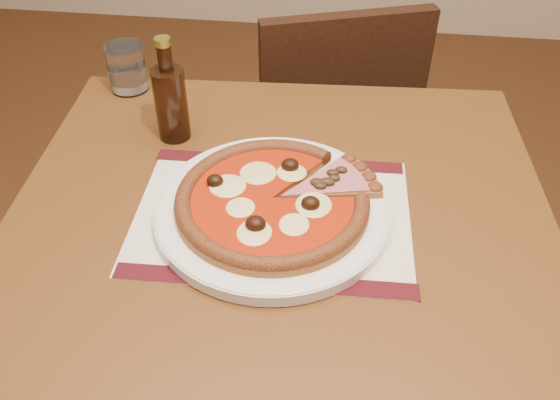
% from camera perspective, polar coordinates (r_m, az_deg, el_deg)
% --- Properties ---
extents(table, '(0.85, 0.85, 0.75)m').
position_cam_1_polar(table, '(0.92, -0.16, -6.98)').
color(table, brown).
rests_on(table, ground).
extents(chair_far, '(0.49, 0.49, 0.82)m').
position_cam_1_polar(chair_far, '(1.55, 4.73, 6.85)').
color(chair_far, black).
rests_on(chair_far, ground).
extents(placemat, '(0.41, 0.30, 0.00)m').
position_cam_1_polar(placemat, '(0.86, -0.74, -1.47)').
color(placemat, white).
rests_on(placemat, table).
extents(plate, '(0.34, 0.34, 0.02)m').
position_cam_1_polar(plate, '(0.86, -0.74, -0.98)').
color(plate, white).
rests_on(plate, placemat).
extents(pizza, '(0.28, 0.28, 0.04)m').
position_cam_1_polar(pizza, '(0.84, -0.77, 0.01)').
color(pizza, '#9F5A26').
rests_on(pizza, plate).
extents(ham_slice, '(0.15, 0.12, 0.02)m').
position_cam_1_polar(ham_slice, '(0.89, 5.14, 2.17)').
color(ham_slice, '#9F5A26').
rests_on(ham_slice, plate).
extents(water_glass, '(0.08, 0.08, 0.09)m').
position_cam_1_polar(water_glass, '(1.17, -14.54, 12.21)').
color(water_glass, white).
rests_on(water_glass, table).
extents(bottle, '(0.05, 0.05, 0.18)m').
position_cam_1_polar(bottle, '(1.00, -10.48, 9.42)').
color(bottle, black).
rests_on(bottle, table).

